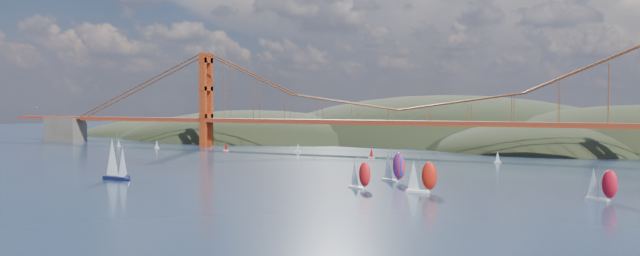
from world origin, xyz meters
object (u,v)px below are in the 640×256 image
object	(u,v)px
sloop_navy	(115,159)
racer_2	(601,184)
racer_0	(359,174)
racer_1	(421,176)
racer_rwb	(393,166)

from	to	relation	value
sloop_navy	racer_2	world-z (taller)	sloop_navy
racer_0	racer_2	size ratio (longest dim) A/B	0.99
racer_0	racer_1	distance (m)	18.63
racer_0	racer_rwb	size ratio (longest dim) A/B	0.84
racer_0	racer_1	world-z (taller)	racer_1
racer_1	racer_rwb	xyz separation A→B (m)	(-15.48, 19.67, 0.42)
sloop_navy	racer_rwb	distance (m)	91.10
racer_1	sloop_navy	bearing A→B (deg)	-173.04
racer_2	racer_0	bearing A→B (deg)	-151.34
sloop_navy	racer_0	size ratio (longest dim) A/B	1.65
racer_1	racer_rwb	distance (m)	25.03
racer_2	racer_rwb	xyz separation A→B (m)	(-61.25, 12.43, 0.78)
racer_1	racer_2	world-z (taller)	racer_1
racer_rwb	sloop_navy	bearing A→B (deg)	-130.06
racer_0	racer_2	distance (m)	64.84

